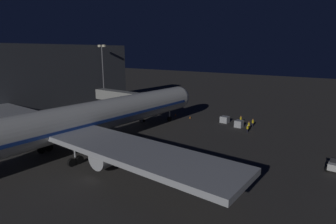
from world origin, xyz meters
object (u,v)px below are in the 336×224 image
ground_crew_walking_aft (247,128)px  traffic_cone_nose_starboard (176,115)px  traffic_cone_nose_port (190,117)px  baggage_container_mid_row (225,119)px  airliner_at_gate (56,126)px  baggage_tug_lead (335,165)px  jet_bridge (127,97)px  baggage_container_far_row (239,124)px  ground_crew_marshaller_fwd (249,126)px  ground_crew_under_port_wing (253,122)px  ground_crew_by_belt_loader (241,120)px  apron_floodlight_mast (103,72)px

ground_crew_walking_aft → traffic_cone_nose_starboard: size_ratio=3.00×
traffic_cone_nose_starboard → traffic_cone_nose_port: bearing=180.0°
baggage_container_mid_row → traffic_cone_nose_port: bearing=10.2°
airliner_at_gate → baggage_tug_lead: size_ratio=24.92×
jet_bridge → traffic_cone_nose_port: size_ratio=32.45×
baggage_tug_lead → baggage_container_far_row: (19.39, -12.84, -0.04)m
ground_crew_marshaller_fwd → traffic_cone_nose_starboard: 19.78m
traffic_cone_nose_port → baggage_tug_lead: bearing=157.9°
baggage_tug_lead → ground_crew_under_port_wing: 22.87m
airliner_at_gate → jet_bridge: airliner_at_gate is taller
ground_crew_by_belt_loader → ground_crew_marshaller_fwd: 5.05m
apron_floodlight_mast → traffic_cone_nose_starboard: 25.66m
baggage_container_mid_row → traffic_cone_nose_port: 8.68m
apron_floodlight_mast → ground_crew_walking_aft: apron_floodlight_mast is taller
ground_crew_marshaller_fwd → jet_bridge: bearing=16.6°
apron_floodlight_mast → ground_crew_walking_aft: bearing=-179.3°
ground_crew_marshaller_fwd → traffic_cone_nose_port: ground_crew_marshaller_fwd is taller
jet_bridge → ground_crew_under_port_wing: bearing=-156.9°
baggage_container_mid_row → traffic_cone_nose_starboard: bearing=6.8°
airliner_at_gate → ground_crew_marshaller_fwd: size_ratio=37.10×
ground_crew_marshaller_fwd → ground_crew_walking_aft: size_ratio=1.14×
airliner_at_gate → ground_crew_by_belt_loader: 39.21m
ground_crew_under_port_wing → ground_crew_marshaller_fwd: bearing=96.6°
baggage_container_mid_row → ground_crew_under_port_wing: 6.43m
jet_bridge → apron_floodlight_mast: apron_floodlight_mast is taller
apron_floodlight_mast → baggage_container_far_row: (-40.43, -3.42, -9.66)m
airliner_at_gate → ground_crew_marshaller_fwd: (-17.53, -32.54, -4.08)m
apron_floodlight_mast → ground_crew_walking_aft: size_ratio=10.88×
apron_floodlight_mast → ground_crew_marshaller_fwd: size_ratio=9.56×
baggage_tug_lead → baggage_container_far_row: 23.25m
airliner_at_gate → ground_crew_by_belt_loader: airliner_at_gate is taller
apron_floodlight_mast → baggage_container_mid_row: size_ratio=10.11×
baggage_container_far_row → ground_crew_walking_aft: bearing=136.5°
baggage_container_mid_row → ground_crew_by_belt_loader: bearing=-164.1°
ground_crew_by_belt_loader → ground_crew_walking_aft: ground_crew_by_belt_loader is taller
jet_bridge → baggage_tug_lead: size_ratio=6.39×
ground_crew_under_port_wing → ground_crew_walking_aft: size_ratio=1.06×
jet_bridge → ground_crew_marshaller_fwd: jet_bridge is taller
apron_floodlight_mast → ground_crew_by_belt_loader: bearing=-171.2°
ground_crew_marshaller_fwd → traffic_cone_nose_port: 15.40m
baggage_container_mid_row → ground_crew_under_port_wing: bearing=-175.0°
baggage_container_far_row → ground_crew_under_port_wing: size_ratio=0.96×
ground_crew_under_port_wing → baggage_tug_lead: bearing=138.7°
jet_bridge → traffic_cone_nose_starboard: jet_bridge is taller
baggage_container_far_row → traffic_cone_nose_starboard: bearing=-0.6°
traffic_cone_nose_starboard → baggage_tug_lead: bearing=160.4°
ground_crew_by_belt_loader → apron_floodlight_mast: bearing=8.8°
ground_crew_by_belt_loader → traffic_cone_nose_port: 12.27m
baggage_tug_lead → jet_bridge: bearing=-4.6°
ground_crew_by_belt_loader → traffic_cone_nose_starboard: ground_crew_by_belt_loader is taller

